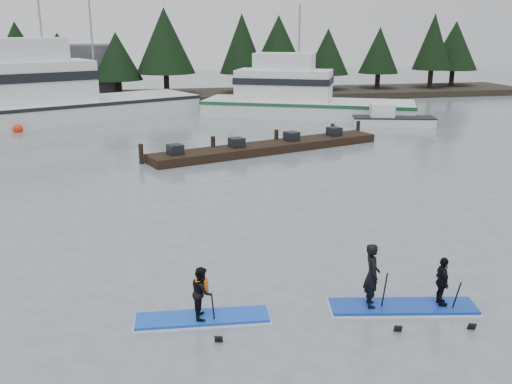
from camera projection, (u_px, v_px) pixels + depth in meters
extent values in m
plane|color=slate|center=(306.00, 299.00, 14.32)|extent=(160.00, 160.00, 0.00)
cube|color=#2D281E|center=(176.00, 96.00, 53.68)|extent=(70.00, 8.00, 0.60)
cube|color=#4C4C51|center=(20.00, 73.00, 52.14)|extent=(18.00, 6.00, 5.00)
cube|color=silver|center=(64.00, 119.00, 41.59)|extent=(20.28, 13.08, 2.64)
cube|color=white|center=(26.00, 82.00, 39.48)|extent=(9.73, 7.24, 2.85)
cylinder|color=gray|center=(42.00, 42.00, 39.51)|extent=(0.14, 0.14, 8.28)
cube|color=silver|center=(308.00, 115.00, 43.41)|extent=(16.11, 10.69, 2.24)
cube|color=white|center=(284.00, 85.00, 43.19)|extent=(7.76, 5.91, 2.24)
cylinder|color=gray|center=(299.00, 53.00, 42.30)|extent=(0.14, 0.14, 6.93)
cube|color=silver|center=(393.00, 121.00, 39.19)|extent=(5.71, 3.04, 0.64)
cube|color=black|center=(269.00, 147.00, 31.19)|extent=(13.51, 6.10, 0.46)
sphere|color=red|center=(18.00, 132.00, 37.07)|extent=(0.62, 0.62, 0.62)
sphere|color=red|center=(345.00, 119.00, 42.41)|extent=(0.49, 0.49, 0.49)
cube|color=blue|center=(203.00, 318.00, 13.25)|extent=(3.14, 1.00, 0.12)
imported|color=black|center=(202.00, 292.00, 13.06)|extent=(0.51, 0.63, 1.23)
cube|color=orange|center=(202.00, 286.00, 13.02)|extent=(0.32, 0.22, 0.32)
cylinder|color=black|center=(214.00, 314.00, 13.01)|extent=(0.23, 0.86, 1.48)
cube|color=#123AAB|center=(403.00, 307.00, 13.77)|extent=(3.59, 1.47, 0.12)
imported|color=black|center=(372.00, 275.00, 13.52)|extent=(0.48, 0.64, 1.58)
cylinder|color=black|center=(383.00, 296.00, 13.44)|extent=(0.34, 0.91, 1.60)
imported|color=black|center=(442.00, 281.00, 13.60)|extent=(0.43, 0.76, 1.22)
cylinder|color=black|center=(454.00, 303.00, 13.53)|extent=(0.32, 0.84, 1.48)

